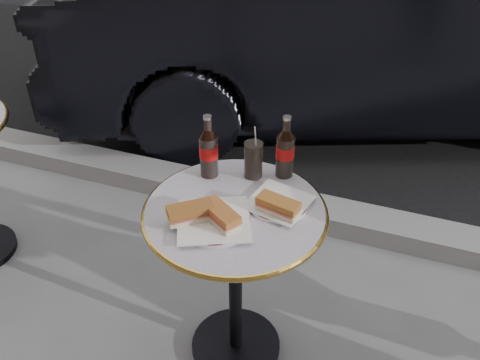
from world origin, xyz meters
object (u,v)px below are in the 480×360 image
(bistro_table, at_px, (235,286))
(cola_bottle_left, at_px, (208,146))
(cola_bottle_right, at_px, (285,146))
(cola_glass, at_px, (253,160))
(parked_car, at_px, (386,15))
(plate_left, at_px, (214,222))
(plate_right, at_px, (279,204))

(bistro_table, bearing_deg, cola_bottle_left, 134.59)
(cola_bottle_left, height_order, cola_bottle_right, cola_bottle_left)
(cola_glass, distance_m, parked_car, 2.04)
(plate_left, distance_m, parked_car, 2.34)
(plate_right, bearing_deg, bistro_table, -150.83)
(cola_bottle_left, relative_size, cola_glass, 1.75)
(bistro_table, height_order, cola_bottle_right, cola_bottle_right)
(bistro_table, distance_m, parked_car, 2.27)
(cola_bottle_left, bearing_deg, cola_bottle_right, 19.78)
(parked_car, bearing_deg, plate_left, 152.16)
(bistro_table, height_order, cola_bottle_left, cola_bottle_left)
(bistro_table, xyz_separation_m, plate_right, (0.13, 0.07, 0.37))
(cola_bottle_left, xyz_separation_m, cola_bottle_right, (0.25, 0.09, -0.00))
(plate_left, xyz_separation_m, cola_glass, (0.03, 0.29, 0.06))
(plate_left, xyz_separation_m, plate_right, (0.17, 0.16, -0.00))
(plate_left, bearing_deg, parked_car, 83.84)
(plate_right, distance_m, parked_car, 2.16)
(cola_glass, bearing_deg, cola_bottle_right, 24.22)
(cola_bottle_right, bearing_deg, plate_left, -111.86)
(plate_left, bearing_deg, cola_bottle_left, 115.28)
(bistro_table, relative_size, plate_left, 3.03)
(bistro_table, xyz_separation_m, cola_glass, (-0.01, 0.20, 0.44))
(plate_right, distance_m, cola_bottle_left, 0.32)
(parked_car, bearing_deg, bistro_table, 152.92)
(plate_left, bearing_deg, plate_right, 43.80)
(bistro_table, distance_m, plate_left, 0.39)
(plate_right, relative_size, cola_glass, 1.44)
(cola_glass, xyz_separation_m, parked_car, (0.22, 2.03, -0.11))
(cola_bottle_right, height_order, cola_glass, cola_bottle_right)
(bistro_table, height_order, cola_glass, cola_glass)
(plate_left, relative_size, cola_bottle_left, 1.00)
(bistro_table, relative_size, cola_bottle_left, 3.02)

